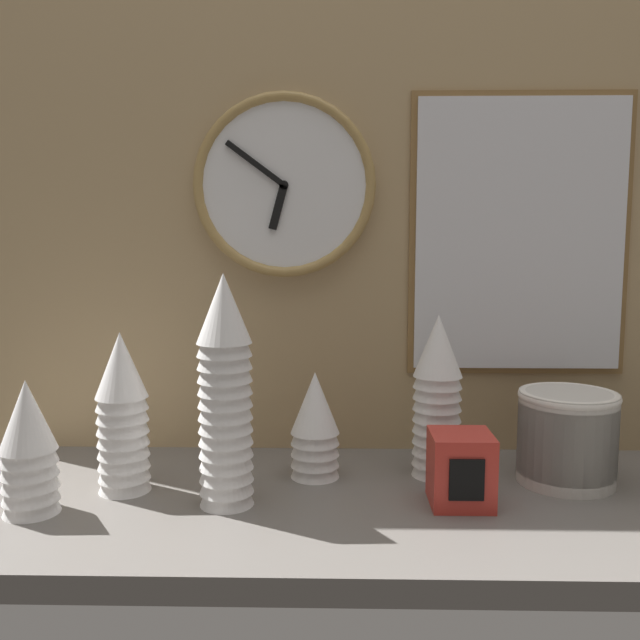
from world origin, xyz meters
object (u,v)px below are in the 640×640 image
object	(u,v)px
menu_board	(519,235)
napkin_dispenser	(461,469)
bowl_stack_right	(567,435)
cup_stack_left	(122,412)
wall_clock	(284,185)
cup_stack_far_left	(29,447)
cup_stack_center_right	(437,396)
cup_stack_center	(315,425)
cup_stack_center_left	(225,391)

from	to	relation	value
menu_board	napkin_dispenser	distance (cm)	49.01
bowl_stack_right	cup_stack_left	bearing A→B (deg)	-175.76
wall_clock	napkin_dispenser	distance (cm)	61.81
menu_board	cup_stack_far_left	bearing A→B (deg)	-158.45
cup_stack_center_right	cup_stack_left	size ratio (longest dim) A/B	1.07
cup_stack_center	wall_clock	xyz separation A→B (cm)	(-6.33, 14.90, 43.10)
wall_clock	cup_stack_far_left	bearing A→B (deg)	-139.57
cup_stack_center	bowl_stack_right	xyz separation A→B (cm)	(44.05, -1.75, -1.13)
cup_stack_center	napkin_dispenser	world-z (taller)	cup_stack_center
cup_stack_far_left	bowl_stack_right	bearing A→B (deg)	9.86
cup_stack_center_right	bowl_stack_right	distance (cm)	23.30
cup_stack_center_right	cup_stack_left	distance (cm)	54.60
cup_stack_center_right	cup_stack_center	bearing A→B (deg)	-176.74
cup_stack_center_left	cup_stack_left	distance (cm)	19.78
menu_board	napkin_dispenser	size ratio (longest dim) A/B	4.67
cup_stack_left	bowl_stack_right	distance (cm)	76.55
cup_stack_far_left	bowl_stack_right	size ratio (longest dim) A/B	1.24
cup_stack_left	wall_clock	world-z (taller)	wall_clock
cup_stack_center	cup_stack_center_right	bearing A→B (deg)	3.26
cup_stack_center	cup_stack_far_left	xyz separation A→B (cm)	(-43.80, -17.02, 1.01)
cup_stack_center_left	cup_stack_far_left	xyz separation A→B (cm)	(-29.98, -4.04, -8.09)
cup_stack_left	napkin_dispenser	xyz separation A→B (cm)	(55.89, -4.55, -7.77)
cup_stack_center_right	menu_board	bearing A→B (deg)	39.78
cup_stack_center	wall_clock	bearing A→B (deg)	113.03
cup_stack_far_left	napkin_dispenser	bearing A→B (deg)	4.29
cup_stack_center_left	bowl_stack_right	world-z (taller)	cup_stack_center_left
cup_stack_far_left	cup_stack_center_right	bearing A→B (deg)	15.56
cup_stack_far_left	wall_clock	xyz separation A→B (cm)	(37.47, 31.92, 42.09)
bowl_stack_right	cup_stack_center	bearing A→B (deg)	177.73
cup_stack_center	cup_stack_far_left	distance (cm)	47.00
napkin_dispenser	cup_stack_left	bearing A→B (deg)	175.34
cup_stack_center_left	napkin_dispenser	distance (cm)	39.74
cup_stack_center_left	wall_clock	size ratio (longest dim) A/B	1.06
wall_clock	bowl_stack_right	bearing A→B (deg)	-18.29
cup_stack_far_left	cup_stack_center	bearing A→B (deg)	21.24
menu_board	bowl_stack_right	bearing A→B (deg)	-74.71
cup_stack_center	wall_clock	world-z (taller)	wall_clock
cup_stack_center_right	wall_clock	world-z (taller)	wall_clock
cup_stack_left	wall_clock	distance (cm)	51.84
bowl_stack_right	wall_clock	size ratio (longest dim) A/B	0.48
cup_stack_center_right	cup_stack_far_left	xyz separation A→B (cm)	(-65.59, -18.26, -4.04)
cup_stack_center_left	cup_stack_left	bearing A→B (deg)	163.02
cup_stack_left	menu_board	bearing A→B (deg)	17.99
menu_board	cup_stack_center_right	bearing A→B (deg)	-140.22
cup_stack_center	napkin_dispenser	bearing A→B (deg)	-26.69
cup_stack_center_right	bowl_stack_right	size ratio (longest dim) A/B	1.71
cup_stack_left	cup_stack_far_left	world-z (taller)	cup_stack_left
cup_stack_center_left	cup_stack_center_right	world-z (taller)	cup_stack_center_left
cup_stack_far_left	menu_board	world-z (taller)	menu_board
cup_stack_center_right	cup_stack_left	bearing A→B (deg)	-170.90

